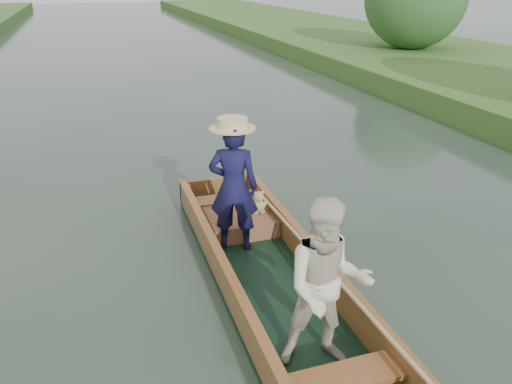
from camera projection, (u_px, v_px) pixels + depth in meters
name	position (u px, v px, depth m)	size (l,w,h in m)	color
ground	(273.00, 294.00, 5.38)	(120.00, 120.00, 0.00)	#283D30
trees_far	(198.00, 5.00, 11.60)	(22.71, 14.24, 4.54)	#47331E
punt	(275.00, 255.00, 5.10)	(1.12, 5.01, 1.69)	black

